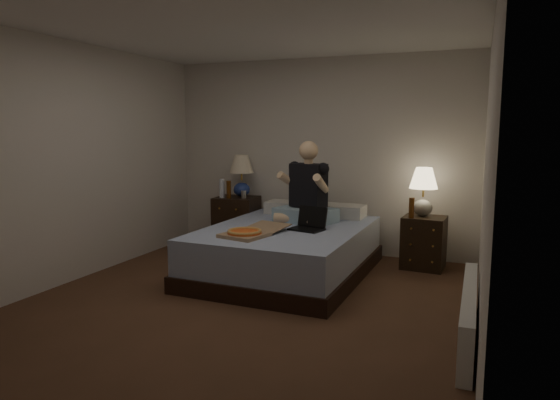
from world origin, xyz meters
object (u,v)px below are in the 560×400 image
at_px(bed, 286,251).
at_px(nightstand_left, 237,223).
at_px(lamp_left, 242,176).
at_px(water_bottle, 222,188).
at_px(lamp_right, 423,192).
at_px(person, 306,182).
at_px(beer_bottle_left, 229,189).
at_px(beer_bottle_right, 412,208).
at_px(soda_can, 244,195).
at_px(laptop, 307,219).
at_px(nightstand_right, 424,242).
at_px(pizza_box, 245,233).
at_px(radiator, 468,314).

distance_m(bed, nightstand_left, 1.39).
distance_m(lamp_left, water_bottle, 0.32).
bearing_deg(nightstand_left, lamp_right, -5.53).
bearing_deg(person, beer_bottle_left, 178.87).
bearing_deg(beer_bottle_right, soda_can, 176.57).
relative_size(lamp_right, beer_bottle_left, 2.43).
xyz_separation_m(lamp_left, soda_can, (0.10, -0.16, -0.23)).
relative_size(lamp_right, laptop, 1.65).
height_order(nightstand_right, pizza_box, pizza_box).
height_order(lamp_left, person, person).
distance_m(nightstand_left, water_bottle, 0.51).
distance_m(beer_bottle_right, radiator, 1.98).
bearing_deg(water_bottle, soda_can, 8.93).
bearing_deg(laptop, nightstand_right, 52.51).
height_order(bed, person, person).
bearing_deg(soda_can, person, -23.55).
distance_m(bed, person, 0.83).
xyz_separation_m(nightstand_left, pizza_box, (0.85, -1.52, 0.22)).
xyz_separation_m(nightstand_right, lamp_right, (-0.03, 0.05, 0.58)).
xyz_separation_m(nightstand_right, radiator, (0.53, -1.94, -0.10)).
xyz_separation_m(beer_bottle_right, person, (-1.15, -0.31, 0.28)).
bearing_deg(laptop, nightstand_left, 156.64).
distance_m(lamp_left, soda_can, 0.30).
bearing_deg(nightstand_left, nightstand_right, -6.80).
height_order(water_bottle, person, person).
distance_m(lamp_right, person, 1.36).
relative_size(lamp_right, person, 0.60).
bearing_deg(soda_can, bed, -41.73).
bearing_deg(water_bottle, bed, -32.46).
bearing_deg(nightstand_right, lamp_right, 126.30).
bearing_deg(lamp_right, laptop, -138.17).
bearing_deg(nightstand_right, bed, -144.48).
relative_size(bed, laptop, 6.28).
bearing_deg(laptop, pizza_box, -117.98).
relative_size(beer_bottle_left, person, 0.25).
xyz_separation_m(beer_bottle_left, pizza_box, (0.90, -1.38, -0.24)).
relative_size(bed, nightstand_left, 3.06).
bearing_deg(water_bottle, radiator, -31.03).
distance_m(nightstand_right, beer_bottle_right, 0.46).
relative_size(nightstand_left, lamp_right, 1.25).
bearing_deg(beer_bottle_left, lamp_left, 67.99).
xyz_separation_m(lamp_right, person, (-1.25, -0.51, 0.12)).
height_order(nightstand_left, water_bottle, water_bottle).
relative_size(bed, beer_bottle_right, 9.28).
xyz_separation_m(lamp_right, water_bottle, (-2.56, -0.12, -0.06)).
height_order(soda_can, pizza_box, soda_can).
xyz_separation_m(water_bottle, beer_bottle_right, (2.46, -0.08, -0.11)).
bearing_deg(nightstand_right, lamp_left, -179.01).
bearing_deg(beer_bottle_right, nightstand_right, 47.42).
xyz_separation_m(lamp_left, water_bottle, (-0.19, -0.20, -0.16)).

